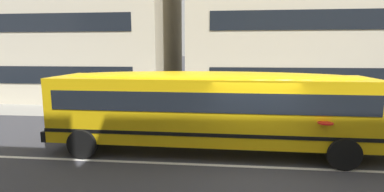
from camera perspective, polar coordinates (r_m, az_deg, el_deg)
ground_plane at (r=8.87m, az=12.25°, el=-13.71°), size 400.00×400.00×0.00m
sidewalk_far at (r=15.67m, az=9.39°, el=-3.64°), size 120.00×3.00×0.01m
lane_centreline at (r=8.87m, az=12.25°, el=-13.69°), size 110.00×0.16×0.01m
school_bus at (r=9.59m, az=4.81°, el=-1.72°), size 12.19×2.97×2.72m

